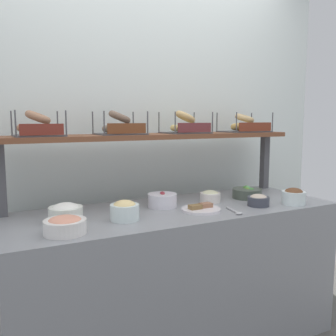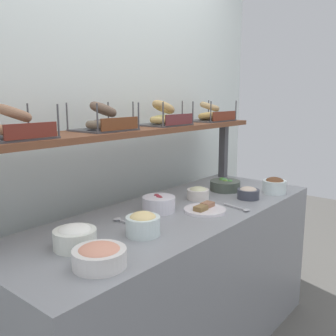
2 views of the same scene
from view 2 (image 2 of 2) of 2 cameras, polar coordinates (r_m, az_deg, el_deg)
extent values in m
cube|color=white|center=(2.32, -9.64, 4.43)|extent=(3.16, 0.06, 2.40)
cube|color=gray|center=(2.18, 1.02, -17.34)|extent=(1.96, 0.70, 0.85)
cube|color=#4C4C51|center=(2.86, 8.37, 2.63)|extent=(0.05, 0.05, 0.40)
cube|color=brown|center=(2.11, -4.68, 5.69)|extent=(1.92, 0.32, 0.03)
cylinder|color=white|center=(1.68, -3.81, -8.71)|extent=(0.15, 0.15, 0.08)
ellipsoid|color=#F5D68D|center=(1.67, -3.82, -7.57)|extent=(0.12, 0.12, 0.06)
cylinder|color=white|center=(2.25, 4.55, -3.96)|extent=(0.13, 0.13, 0.06)
ellipsoid|color=beige|center=(2.24, 4.56, -3.35)|extent=(0.10, 0.10, 0.04)
cylinder|color=#475146|center=(2.47, 8.62, -2.63)|extent=(0.19, 0.19, 0.06)
sphere|color=#4B8A38|center=(2.50, 8.21, -1.96)|extent=(0.05, 0.05, 0.05)
sphere|color=#57A660|center=(2.49, 8.57, -2.04)|extent=(0.05, 0.05, 0.05)
sphere|color=#5E9F54|center=(2.48, 8.64, -2.09)|extent=(0.04, 0.04, 0.04)
sphere|color=#4B8E45|center=(2.47, 9.34, -2.17)|extent=(0.04, 0.04, 0.04)
sphere|color=olive|center=(2.47, 8.62, -2.13)|extent=(0.04, 0.04, 0.04)
cylinder|color=white|center=(1.58, -13.87, -10.36)|extent=(0.17, 0.17, 0.08)
ellipsoid|color=white|center=(1.57, -13.92, -9.25)|extent=(0.14, 0.14, 0.05)
cylinder|color=white|center=(2.00, -1.39, -5.46)|extent=(0.17, 0.17, 0.08)
sphere|color=#91353A|center=(1.98, -1.15, -4.79)|extent=(0.03, 0.03, 0.03)
sphere|color=#90323B|center=(2.03, -1.74, -4.46)|extent=(0.04, 0.04, 0.04)
sphere|color=#A52B39|center=(2.00, -1.37, -4.69)|extent=(0.04, 0.04, 0.04)
cylinder|color=white|center=(2.47, 15.77, -2.73)|extent=(0.15, 0.15, 0.08)
ellipsoid|color=brown|center=(2.46, 15.81, -1.97)|extent=(0.11, 0.11, 0.06)
cylinder|color=#3C3F4B|center=(2.30, 12.02, -3.85)|extent=(0.13, 0.13, 0.06)
ellipsoid|color=beige|center=(2.30, 12.04, -3.28)|extent=(0.10, 0.10, 0.04)
cylinder|color=white|center=(1.41, -10.30, -13.21)|extent=(0.20, 0.20, 0.07)
ellipsoid|color=#EA987B|center=(1.40, -10.34, -12.17)|extent=(0.15, 0.15, 0.05)
cylinder|color=white|center=(2.02, 5.59, -6.33)|extent=(0.22, 0.22, 0.01)
cube|color=olive|center=(1.98, 4.96, -6.06)|extent=(0.07, 0.05, 0.02)
cube|color=#9B684D|center=(2.05, 5.99, -5.51)|extent=(0.07, 0.05, 0.02)
cube|color=#B7B7BC|center=(2.11, 9.84, -5.75)|extent=(0.04, 0.14, 0.01)
ellipsoid|color=#B7B7BC|center=(2.05, 11.75, -6.22)|extent=(0.04, 0.03, 0.01)
cube|color=#B7B7BC|center=(1.82, -5.87, -8.33)|extent=(0.02, 0.14, 0.01)
ellipsoid|color=#B7B7BC|center=(1.89, -7.70, -7.63)|extent=(0.04, 0.03, 0.01)
cube|color=#4C4C51|center=(1.67, -21.97, 4.24)|extent=(0.26, 0.24, 0.01)
cylinder|color=#4C4C51|center=(1.63, -16.25, 6.80)|extent=(0.01, 0.01, 0.14)
cylinder|color=#4C4C51|center=(1.82, -20.35, 6.94)|extent=(0.01, 0.01, 0.14)
cube|color=maroon|center=(1.56, -19.94, 5.31)|extent=(0.22, 0.01, 0.06)
torus|color=#A97250|center=(1.62, -22.98, 5.23)|extent=(0.15, 0.14, 0.06)
torus|color=olive|center=(1.71, -21.46, 5.40)|extent=(0.19, 0.19, 0.05)
torus|color=#A27456|center=(1.66, -22.21, 7.67)|extent=(0.18, 0.18, 0.09)
cube|color=#4C4C51|center=(1.94, -9.67, 5.71)|extent=(0.28, 0.24, 0.01)
cylinder|color=#4C4C51|center=(1.76, -10.62, 7.32)|extent=(0.01, 0.01, 0.14)
cylinder|color=#4C4C51|center=(1.95, -4.47, 7.79)|extent=(0.01, 0.01, 0.14)
cylinder|color=#4C4C51|center=(1.95, -15.00, 7.45)|extent=(0.01, 0.01, 0.14)
cylinder|color=#4C4C51|center=(2.11, -8.99, 7.93)|extent=(0.01, 0.01, 0.14)
cube|color=brown|center=(1.85, -7.26, 6.65)|extent=(0.24, 0.01, 0.06)
torus|color=#776956|center=(1.89, -10.23, 6.44)|extent=(0.20, 0.20, 0.05)
torus|color=#6B5A5B|center=(2.00, -9.46, 6.68)|extent=(0.18, 0.17, 0.05)
torus|color=#78604E|center=(1.94, -9.77, 8.72)|extent=(0.18, 0.18, 0.09)
cube|color=#4C4C51|center=(2.26, -0.70, 6.56)|extent=(0.29, 0.24, 0.01)
cylinder|color=#4C4C51|center=(2.08, -0.75, 8.01)|extent=(0.01, 0.01, 0.14)
cylinder|color=#4C4C51|center=(2.29, 3.77, 8.26)|extent=(0.01, 0.01, 0.14)
cylinder|color=#4C4C51|center=(2.23, -5.29, 8.16)|extent=(0.01, 0.01, 0.14)
cylinder|color=#4C4C51|center=(2.44, -0.66, 8.43)|extent=(0.01, 0.01, 0.14)
cube|color=brown|center=(2.18, 1.72, 7.35)|extent=(0.24, 0.01, 0.06)
torus|color=#D5B86A|center=(2.20, -0.95, 7.22)|extent=(0.16, 0.16, 0.05)
torus|color=tan|center=(2.31, -0.69, 7.43)|extent=(0.16, 0.16, 0.05)
torus|color=tan|center=(2.26, -0.70, 9.20)|extent=(0.17, 0.17, 0.10)
cube|color=#4C4C51|center=(2.65, 6.26, 7.14)|extent=(0.33, 0.24, 0.01)
cylinder|color=#4C4C51|center=(2.45, 6.48, 8.38)|extent=(0.01, 0.01, 0.14)
cylinder|color=#4C4C51|center=(2.73, 10.21, 8.52)|extent=(0.01, 0.01, 0.14)
cylinder|color=#4C4C51|center=(2.59, 2.17, 8.56)|extent=(0.01, 0.01, 0.14)
cylinder|color=#4C4C51|center=(2.85, 6.14, 8.72)|extent=(0.01, 0.01, 0.14)
cube|color=maroon|center=(2.59, 8.52, 7.79)|extent=(0.28, 0.01, 0.06)
torus|color=tan|center=(2.59, 6.13, 7.84)|extent=(0.19, 0.19, 0.06)
torus|color=tan|center=(2.71, 6.22, 7.81)|extent=(0.19, 0.19, 0.05)
torus|color=tan|center=(2.65, 6.31, 9.20)|extent=(0.20, 0.20, 0.08)
camera|label=1|loc=(0.85, 94.82, -6.26)|focal=40.04mm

